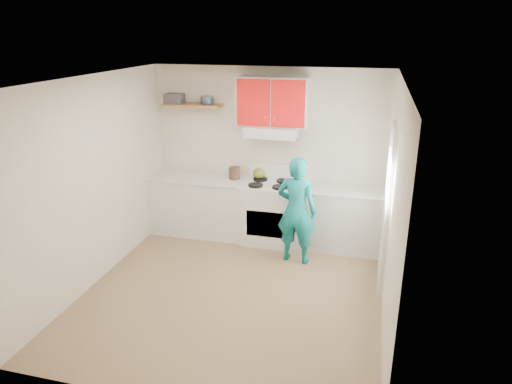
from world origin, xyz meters
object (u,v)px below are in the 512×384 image
(crock, at_px, (234,174))
(person, at_px, (297,210))
(stove, at_px, (269,213))
(tin, at_px, (207,100))
(kettle, at_px, (259,173))

(crock, distance_m, person, 1.30)
(stove, relative_size, tin, 4.67)
(stove, height_order, kettle, kettle)
(stove, xyz_separation_m, person, (0.50, -0.55, 0.30))
(crock, bearing_deg, person, -31.45)
(stove, bearing_deg, kettle, 135.09)
(kettle, bearing_deg, tin, -159.10)
(crock, relative_size, person, 0.14)
(tin, distance_m, kettle, 1.36)
(kettle, distance_m, person, 1.08)
(crock, height_order, person, person)
(kettle, bearing_deg, person, -26.71)
(tin, bearing_deg, crock, -11.74)
(stove, height_order, crock, crock)
(kettle, bearing_deg, stove, -24.70)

